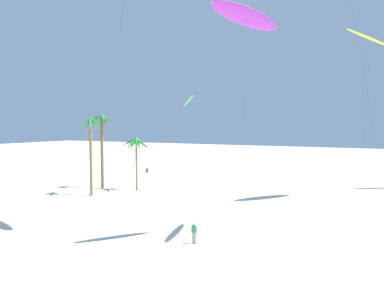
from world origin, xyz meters
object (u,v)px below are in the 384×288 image
object	(u,v)px
flying_kite_3	(189,101)
flying_kite_6	(246,16)
flying_kite_4	(370,39)
palm_tree_1	(91,132)
person_foreground_walker	(194,232)
palm_tree_2	(136,146)
palm_tree_0	(102,130)

from	to	relation	value
flying_kite_3	flying_kite_6	xyz separation A→B (m)	(22.85, -35.86, 3.09)
flying_kite_3	flying_kite_4	world-z (taller)	flying_kite_4
palm_tree_1	flying_kite_6	world-z (taller)	flying_kite_6
flying_kite_6	person_foreground_walker	xyz separation A→B (m)	(-3.68, -1.06, -16.32)
palm_tree_1	palm_tree_2	xyz separation A→B (m)	(3.29, 5.41, -2.05)
flying_kite_3	person_foreground_walker	world-z (taller)	flying_kite_3
palm_tree_2	person_foreground_walker	bearing A→B (deg)	-43.30
flying_kite_4	flying_kite_6	size ratio (longest dim) A/B	1.12
palm_tree_1	flying_kite_6	bearing A→B (deg)	-21.49
flying_kite_3	flying_kite_6	world-z (taller)	flying_kite_6
palm_tree_2	flying_kite_4	xyz separation A→B (m)	(29.08, 6.31, 13.12)
flying_kite_4	person_foreground_walker	world-z (taller)	flying_kite_4
palm_tree_0	flying_kite_4	xyz separation A→B (m)	(34.45, 7.26, 10.86)
flying_kite_6	flying_kite_4	bearing A→B (deg)	67.80
palm_tree_0	flying_kite_6	distance (m)	30.56
palm_tree_0	flying_kite_3	world-z (taller)	flying_kite_3
person_foreground_walker	flying_kite_6	bearing A→B (deg)	16.07
flying_kite_3	flying_kite_6	bearing A→B (deg)	-57.50
flying_kite_3	flying_kite_4	distance (m)	35.16
person_foreground_walker	palm_tree_2	bearing A→B (deg)	136.70
palm_tree_0	flying_kite_6	xyz separation A→B (m)	(25.85, -13.81, 8.65)
flying_kite_6	person_foreground_walker	world-z (taller)	flying_kite_6
palm_tree_2	flying_kite_6	xyz separation A→B (m)	(20.48, -14.76, 10.91)
palm_tree_2	flying_kite_3	distance (m)	22.63
flying_kite_6	person_foreground_walker	bearing A→B (deg)	-163.93
palm_tree_1	flying_kite_3	size ratio (longest dim) A/B	0.67
palm_tree_0	flying_kite_6	world-z (taller)	flying_kite_6
palm_tree_1	person_foreground_walker	size ratio (longest dim) A/B	6.02
palm_tree_1	palm_tree_2	world-z (taller)	palm_tree_1
palm_tree_0	flying_kite_4	bearing A→B (deg)	11.90
flying_kite_6	palm_tree_0	bearing A→B (deg)	151.88
palm_tree_0	flying_kite_4	world-z (taller)	flying_kite_4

